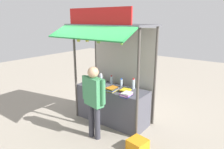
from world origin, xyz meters
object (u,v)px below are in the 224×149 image
water_bottle_front_left (112,80)px  water_bottle_right (101,79)px  water_bottle_mid_right (95,77)px  banana_bunch_inner_right (78,39)px  plastic_crate (138,145)px  vendor_person (94,96)px  water_bottle_far_left (133,84)px  magazine_stack_left (125,90)px  magazine_stack_front_right (126,95)px  water_bottle_mid_left (121,83)px  magazine_stack_back_left (112,89)px  banana_bunch_leftmost (87,38)px  banana_bunch_rightmost (122,42)px  magazine_stack_back_right (90,82)px  banana_bunch_inner_left (99,40)px

water_bottle_front_left → water_bottle_right: water_bottle_right is taller
water_bottle_mid_right → banana_bunch_inner_right: size_ratio=0.85×
banana_bunch_inner_right → plastic_crate: (1.87, -0.28, -2.02)m
vendor_person → water_bottle_far_left: bearing=87.2°
magazine_stack_left → magazine_stack_front_right: 0.30m
water_bottle_mid_left → banana_bunch_inner_right: 1.54m
water_bottle_far_left → magazine_stack_left: (-0.03, -0.32, -0.09)m
water_bottle_right → vendor_person: vendor_person is taller
magazine_stack_back_left → plastic_crate: 1.44m
water_bottle_right → magazine_stack_back_left: 0.69m
banana_bunch_inner_right → banana_bunch_leftmost: 0.29m
magazine_stack_back_left → plastic_crate: size_ratio=0.85×
vendor_person → banana_bunch_rightmost: bearing=57.7°
water_bottle_mid_left → water_bottle_mid_right: size_ratio=0.90×
banana_bunch_inner_right → banana_bunch_rightmost: 1.26m
magazine_stack_front_right → banana_bunch_leftmost: size_ratio=1.07×
water_bottle_front_left → vendor_person: 1.21m
banana_bunch_rightmost → water_bottle_front_left: bearing=138.0°
vendor_person → banana_bunch_inner_right: bearing=164.8°
magazine_stack_left → magazine_stack_back_right: (-1.15, -0.01, 0.00)m
water_bottle_far_left → magazine_stack_back_right: 1.23m
banana_bunch_inner_left → magazine_stack_back_left: bearing=51.5°
magazine_stack_front_right → banana_bunch_leftmost: banana_bunch_leftmost is taller
vendor_person → plastic_crate: bearing=20.4°
magazine_stack_left → banana_bunch_inner_right: (-1.11, -0.41, 1.19)m
water_bottle_far_left → banana_bunch_rightmost: 1.33m
water_bottle_right → banana_bunch_inner_right: size_ratio=0.98×
water_bottle_right → plastic_crate: (1.66, -0.84, -0.93)m
magazine_stack_front_right → banana_bunch_leftmost: (-1.00, -0.17, 1.22)m
water_bottle_mid_left → plastic_crate: 1.67m
banana_bunch_leftmost → banana_bunch_inner_right: bearing=-179.8°
magazine_stack_front_right → water_bottle_far_left: bearing=105.0°
banana_bunch_inner_right → plastic_crate: size_ratio=0.83×
water_bottle_mid_left → magazine_stack_front_right: water_bottle_mid_left is taller
magazine_stack_back_left → banana_bunch_rightmost: size_ratio=1.08×
water_bottle_mid_left → banana_bunch_inner_right: banana_bunch_inner_right is taller
vendor_person → magazine_stack_back_left: bearing=102.8°
plastic_crate → water_bottle_far_left: bearing=126.2°
banana_bunch_leftmost → banana_bunch_inner_left: (0.35, -0.00, -0.02)m
water_bottle_mid_right → banana_bunch_rightmost: (1.30, -0.61, 1.12)m
water_bottle_mid_right → plastic_crate: (1.91, -0.89, -0.91)m
magazine_stack_back_right → banana_bunch_inner_left: 1.44m
water_bottle_front_left → magazine_stack_front_right: size_ratio=0.79×
water_bottle_mid_right → magazine_stack_back_right: (0.00, -0.22, -0.08)m
water_bottle_mid_right → water_bottle_far_left: 1.19m
water_bottle_mid_left → magazine_stack_back_left: water_bottle_mid_left is taller
water_bottle_front_left → water_bottle_mid_left: bearing=-10.3°
water_bottle_right → banana_bunch_inner_left: bearing=-53.4°
banana_bunch_leftmost → magazine_stack_back_right: bearing=129.7°
water_bottle_right → banana_bunch_rightmost: size_ratio=1.04×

